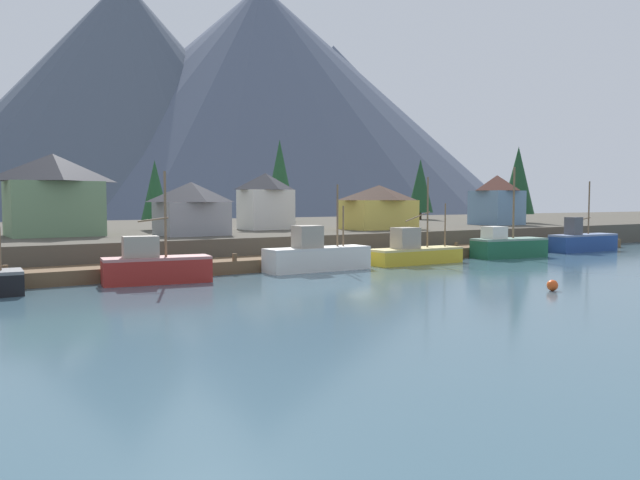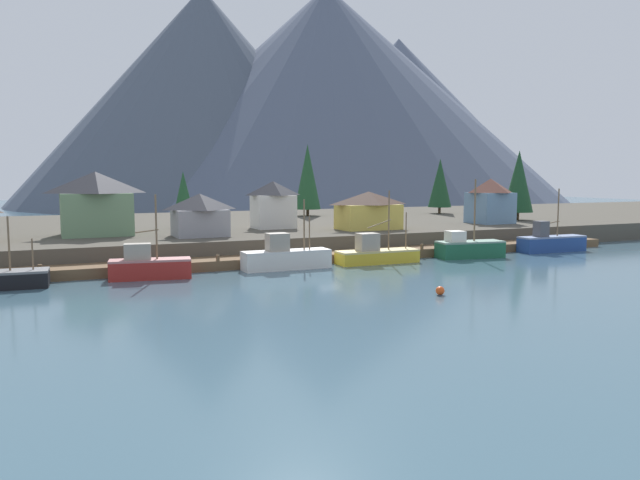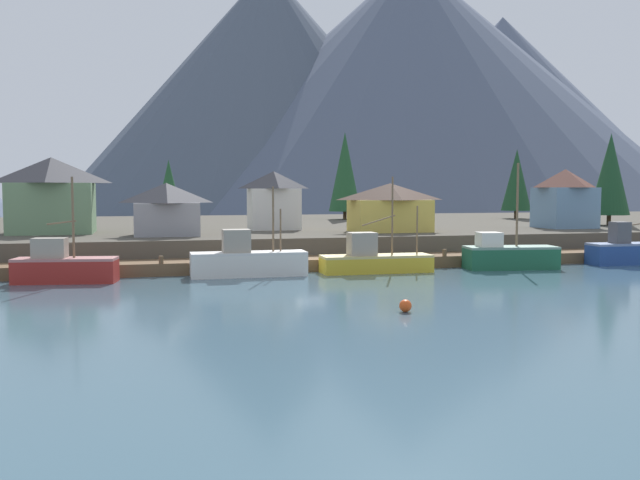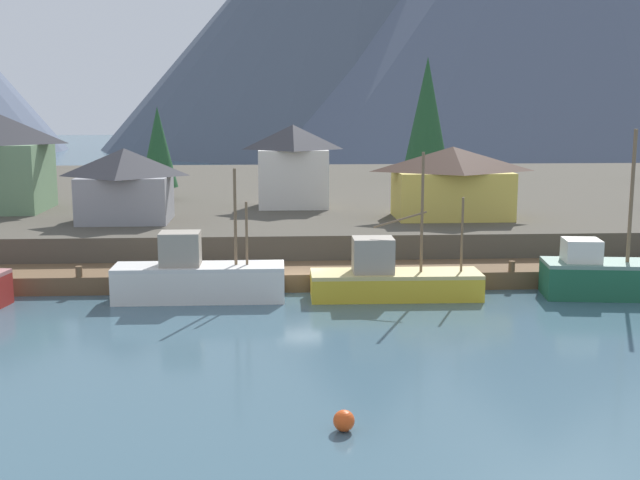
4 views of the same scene
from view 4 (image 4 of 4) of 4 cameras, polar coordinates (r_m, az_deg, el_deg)
The scene contains 12 objects.
ground_plane at distance 64.38m, azimuth -2.11°, elevation -0.03°, with size 400.00×400.00×1.00m, color #3D5B6B.
dock at distance 46.51m, azimuth -1.59°, elevation -2.57°, with size 80.00×4.00×1.60m.
shoreline_bank at distance 76.00m, azimuth -2.33°, elevation 2.81°, with size 400.00×56.00×2.50m, color #4C473D.
fishing_boat_white at distance 43.25m, azimuth -8.69°, elevation -2.68°, with size 9.02×2.49×7.02m.
fishing_boat_yellow at distance 43.43m, azimuth 5.12°, elevation -2.80°, with size 9.14×2.77×7.84m.
fishing_boat_green at distance 46.30m, azimuth 20.07°, elevation -2.42°, with size 8.05×3.69×9.04m.
house_yellow at distance 56.16m, azimuth 9.34°, elevation 4.09°, with size 8.15×4.98×4.92m.
house_white at distance 61.33m, azimuth -1.93°, elevation 5.31°, with size 5.48×4.32×6.24m.
house_grey at distance 55.41m, azimuth -13.64°, elevation 3.87°, with size 6.16×5.09×4.90m.
conifer_mid_right at distance 84.95m, azimuth 7.58°, elevation 8.94°, with size 4.61×4.61×12.53m.
conifer_back_left at distance 66.98m, azimuth -11.38°, elevation 6.46°, with size 3.03×3.03×7.57m.
channel_buoy at distance 26.42m, azimuth 1.70°, elevation -12.67°, with size 0.70×0.70×0.70m, color #E04C19.
Camera 4 is at (-1.44, -43.43, 10.43)m, focal length 45.19 mm.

